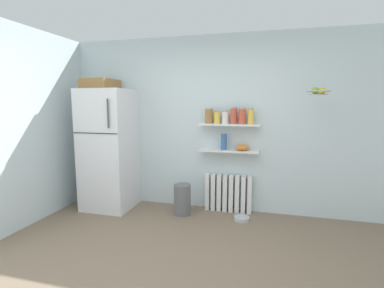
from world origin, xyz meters
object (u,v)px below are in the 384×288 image
Objects in this scene: shelf_bowl at (242,147)px; storage_jar_4 at (242,116)px; vase at (224,142)px; storage_jar_3 at (234,116)px; storage_jar_5 at (251,116)px; hanging_fruit_basket at (319,92)px; trash_bin at (182,199)px; storage_jar_0 at (209,116)px; refrigerator at (109,147)px; pet_food_bowl at (242,219)px; storage_jar_1 at (217,117)px; storage_jar_2 at (225,117)px; radiator at (228,193)px.

storage_jar_4 is at bearing 180.00° from shelf_bowl.
storage_jar_4 reaches higher than vase.
storage_jar_5 is (0.24, 0.00, -0.01)m from storage_jar_3.
trash_bin is at bearing 179.74° from hanging_fruit_basket.
storage_jar_4 is 0.12m from storage_jar_5.
shelf_bowl is (-0.11, 0.00, -0.45)m from storage_jar_5.
trash_bin is at bearing -158.83° from storage_jar_3.
storage_jar_0 is 0.49× the size of trash_bin.
pet_food_bowl is (2.04, -0.02, -0.92)m from refrigerator.
storage_jar_3 is at bearing -180.00° from shelf_bowl.
vase is at bearing 180.00° from storage_jar_5.
storage_jar_4 is 1.16× the size of shelf_bowl.
shelf_bowl is (0.13, 0.00, -0.45)m from storage_jar_3.
vase is at bearing 0.00° from storage_jar_1.
storage_jar_0 is at bearing 180.00° from storage_jar_1.
storage_jar_1 is (1.63, 0.24, 0.47)m from refrigerator.
refrigerator is 8.95× the size of storage_jar_0.
storage_jar_2 is at bearing 166.94° from hanging_fruit_basket.
vase is at bearing 8.02° from refrigerator.
radiator is at bearing 25.25° from trash_bin.
radiator is 0.74m from shelf_bowl.
storage_jar_3 is (0.24, 0.00, 0.03)m from storage_jar_1.
storage_jar_5 reaches higher than storage_jar_1.
storage_jar_5 reaches higher than storage_jar_0.
storage_jar_1 is at bearing -170.54° from radiator.
pet_food_bowl is (0.23, -0.30, -0.25)m from radiator.
radiator is 1.19m from storage_jar_5.
storage_jar_5 is (0.30, -0.03, 1.16)m from radiator.
pet_food_bowl is at bearing -52.08° from radiator.
storage_jar_1 is (-0.18, -0.03, 1.14)m from radiator.
storage_jar_0 reaches higher than trash_bin.
storage_jar_5 reaches higher than radiator.
storage_jar_2 is at bearing 137.44° from pet_food_bowl.
radiator is 0.78m from vase.
storage_jar_2 is 0.80× the size of vase.
refrigerator is 3.05m from hanging_fruit_basket.
refrigerator is 2.84× the size of radiator.
storage_jar_3 is at bearing 21.17° from trash_bin.
pet_food_bowl is (0.29, -0.27, -1.39)m from storage_jar_2.
hanging_fruit_basket reaches higher than radiator.
shelf_bowl is at bearing 6.95° from refrigerator.
refrigerator is 8.66× the size of storage_jar_4.
refrigerator is 1.60m from storage_jar_0.
storage_jar_4 is 0.45m from shelf_bowl.
storage_jar_3 is 0.47m from shelf_bowl.
storage_jar_0 is 0.95× the size of vase.
storage_jar_3 is 1.06× the size of storage_jar_5.
shelf_bowl is 0.69× the size of hanging_fruit_basket.
storage_jar_5 is 1.15× the size of shelf_bowl.
trash_bin is at bearing -162.04° from shelf_bowl.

